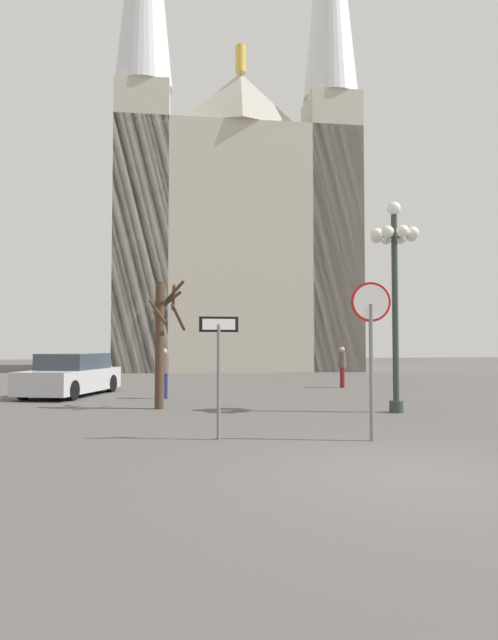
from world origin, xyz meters
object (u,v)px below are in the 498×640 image
(pedestrian_walking, at_px, (342,363))
(street_lamp, at_px, (395,267))
(cathedral, at_px, (234,217))
(bare_tree, at_px, (161,339))
(parked_car_near_silver, at_px, (72,376))
(one_way_arrow_sign, at_px, (219,358))
(pedestrian_standing, at_px, (164,368))
(stop_sign, at_px, (371,330))

(pedestrian_walking, bearing_deg, street_lamp, -100.28)
(cathedral, bearing_deg, street_lamp, -89.02)
(street_lamp, xyz_separation_m, bare_tree, (-6.01, 1.92, -1.87))
(cathedral, height_order, parked_car_near_silver, cathedral)
(one_way_arrow_sign, xyz_separation_m, pedestrian_standing, (-0.82, 7.84, -0.52))
(cathedral, distance_m, pedestrian_walking, 19.76)
(cathedral, xyz_separation_m, pedestrian_standing, (-5.44, -20.17, -9.99))
(street_lamp, bearing_deg, pedestrian_standing, 141.27)
(one_way_arrow_sign, height_order, street_lamp, street_lamp)
(street_lamp, xyz_separation_m, pedestrian_walking, (1.44, 7.91, -2.80))
(one_way_arrow_sign, height_order, parked_car_near_silver, one_way_arrow_sign)
(street_lamp, height_order, pedestrian_standing, street_lamp)
(bare_tree, relative_size, pedestrian_walking, 2.16)
(cathedral, distance_m, street_lamp, 25.89)
(one_way_arrow_sign, bearing_deg, cathedral, 80.64)
(one_way_arrow_sign, bearing_deg, bare_tree, 100.79)
(one_way_arrow_sign, height_order, pedestrian_walking, one_way_arrow_sign)
(one_way_arrow_sign, xyz_separation_m, street_lamp, (5.04, 3.14, 2.29))
(one_way_arrow_sign, height_order, pedestrian_standing, one_way_arrow_sign)
(cathedral, height_order, street_lamp, cathedral)
(street_lamp, relative_size, parked_car_near_silver, 1.14)
(stop_sign, relative_size, bare_tree, 0.82)
(stop_sign, distance_m, pedestrian_walking, 12.31)
(pedestrian_standing, bearing_deg, one_way_arrow_sign, -84.03)
(bare_tree, bearing_deg, parked_car_near_silver, 123.66)
(pedestrian_walking, xyz_separation_m, pedestrian_standing, (-7.30, -3.21, -0.01))
(bare_tree, relative_size, parked_car_near_silver, 0.74)
(cathedral, bearing_deg, parked_car_near_silver, -114.87)
(stop_sign, height_order, parked_car_near_silver, stop_sign)
(pedestrian_standing, bearing_deg, parked_car_near_silver, 151.54)
(stop_sign, distance_m, street_lamp, 4.75)
(street_lamp, bearing_deg, one_way_arrow_sign, -148.08)
(parked_car_near_silver, bearing_deg, stop_sign, -56.61)
(one_way_arrow_sign, xyz_separation_m, pedestrian_walking, (6.48, 11.06, -0.51))
(pedestrian_walking, bearing_deg, bare_tree, -141.15)
(cathedral, relative_size, street_lamp, 6.98)
(pedestrian_standing, bearing_deg, street_lamp, -38.73)
(cathedral, height_order, pedestrian_walking, cathedral)
(one_way_arrow_sign, height_order, bare_tree, bare_tree)
(stop_sign, xyz_separation_m, street_lamp, (2.29, 3.77, 1.77))
(bare_tree, height_order, pedestrian_walking, bare_tree)
(pedestrian_standing, bearing_deg, cathedral, 74.91)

